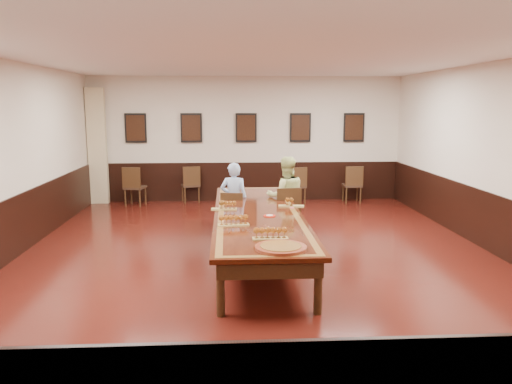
{
  "coord_description": "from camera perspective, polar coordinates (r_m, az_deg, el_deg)",
  "views": [
    {
      "loc": [
        -0.48,
        -7.92,
        2.47
      ],
      "look_at": [
        0.0,
        0.5,
        1.0
      ],
      "focal_mm": 35.0,
      "sensor_mm": 36.0,
      "label": 1
    }
  ],
  "objects": [
    {
      "name": "flight_c",
      "position": [
        7.2,
        -2.59,
        -3.31
      ],
      "size": [
        0.46,
        0.18,
        0.17
      ],
      "color": "olive",
      "rests_on": "conference_table"
    },
    {
      "name": "floor",
      "position": [
        8.31,
        0.2,
        -7.47
      ],
      "size": [
        8.0,
        10.0,
        0.02
      ],
      "primitive_type": "cube",
      "color": "black",
      "rests_on": "ground"
    },
    {
      "name": "spare_chair_d",
      "position": [
        13.01,
        10.92,
        0.9
      ],
      "size": [
        0.45,
        0.49,
        0.95
      ],
      "primitive_type": null,
      "rotation": [
        0.0,
        0.0,
        3.13
      ],
      "color": "#301F15",
      "rests_on": "floor"
    },
    {
      "name": "wall_front",
      "position": [
        3.07,
        5.91,
        -6.64
      ],
      "size": [
        8.0,
        0.02,
        3.2
      ],
      "primitive_type": "cube",
      "color": "beige",
      "rests_on": "floor"
    },
    {
      "name": "wall_right",
      "position": [
        9.14,
        26.21,
        3.41
      ],
      "size": [
        0.02,
        10.0,
        3.2
      ],
      "primitive_type": "cube",
      "color": "beige",
      "rests_on": "floor"
    },
    {
      "name": "spare_chair_c",
      "position": [
        12.71,
        4.57,
        0.81
      ],
      "size": [
        0.53,
        0.56,
        0.94
      ],
      "primitive_type": null,
      "rotation": [
        0.0,
        0.0,
        3.33
      ],
      "color": "#301F15",
      "rests_on": "floor"
    },
    {
      "name": "carved_platter",
      "position": [
        6.07,
        2.85,
        -6.36
      ],
      "size": [
        0.66,
        0.66,
        0.05
      ],
      "color": "maroon",
      "rests_on": "conference_table"
    },
    {
      "name": "flight_b",
      "position": [
        8.55,
        4.0,
        -1.23
      ],
      "size": [
        0.45,
        0.18,
        0.16
      ],
      "color": "olive",
      "rests_on": "conference_table"
    },
    {
      "name": "pink_phone",
      "position": [
        8.49,
        4.11,
        -1.79
      ],
      "size": [
        0.07,
        0.13,
        0.01
      ],
      "primitive_type": "cube",
      "rotation": [
        0.0,
        0.0,
        -0.06
      ],
      "color": "#CE445E",
      "rests_on": "conference_table"
    },
    {
      "name": "red_plate_grp",
      "position": [
        7.82,
        1.55,
        -2.75
      ],
      "size": [
        0.19,
        0.19,
        0.02
      ],
      "color": "red",
      "rests_on": "conference_table"
    },
    {
      "name": "wainscoting",
      "position": [
        8.17,
        0.2,
        -4.06
      ],
      "size": [
        8.0,
        10.0,
        1.0
      ],
      "color": "black",
      "rests_on": "floor"
    },
    {
      "name": "chair_man",
      "position": [
        9.4,
        -2.61,
        -2.57
      ],
      "size": [
        0.48,
        0.51,
        0.89
      ],
      "primitive_type": null,
      "rotation": [
        0.0,
        0.0,
        2.98
      ],
      "color": "#301F15",
      "rests_on": "floor"
    },
    {
      "name": "wall_back",
      "position": [
        12.97,
        -1.14,
        6.05
      ],
      "size": [
        8.0,
        0.02,
        3.2
      ],
      "primitive_type": "cube",
      "color": "beige",
      "rests_on": "floor"
    },
    {
      "name": "flight_a",
      "position": [
        8.3,
        -3.53,
        -1.57
      ],
      "size": [
        0.43,
        0.15,
        0.16
      ],
      "color": "olive",
      "rests_on": "conference_table"
    },
    {
      "name": "ceiling",
      "position": [
        7.97,
        0.21,
        15.22
      ],
      "size": [
        8.0,
        10.0,
        0.02
      ],
      "primitive_type": "cube",
      "color": "white",
      "rests_on": "floor"
    },
    {
      "name": "curtain",
      "position": [
        13.19,
        -17.68,
        5.0
      ],
      "size": [
        0.45,
        0.18,
        2.9
      ],
      "primitive_type": "cube",
      "color": "#C5B387",
      "rests_on": "floor"
    },
    {
      "name": "flight_d",
      "position": [
        6.46,
        1.65,
        -4.82
      ],
      "size": [
        0.46,
        0.14,
        0.17
      ],
      "color": "olive",
      "rests_on": "conference_table"
    },
    {
      "name": "person_man",
      "position": [
        9.43,
        -2.54,
        -0.88
      ],
      "size": [
        0.57,
        0.42,
        1.42
      ],
      "primitive_type": "imported",
      "rotation": [
        0.0,
        0.0,
        2.98
      ],
      "color": "#4F7FC6",
      "rests_on": "floor"
    },
    {
      "name": "chair_woman",
      "position": [
        9.43,
        3.53,
        -2.27
      ],
      "size": [
        0.49,
        0.53,
        0.97
      ],
      "primitive_type": null,
      "rotation": [
        0.0,
        0.0,
        3.22
      ],
      "color": "#301F15",
      "rests_on": "floor"
    },
    {
      "name": "wall_left",
      "position": [
        8.71,
        -27.19,
        3.06
      ],
      "size": [
        0.02,
        10.0,
        3.2
      ],
      "primitive_type": "cube",
      "color": "beige",
      "rests_on": "floor"
    },
    {
      "name": "spare_chair_a",
      "position": [
        12.74,
        -13.66,
        0.67
      ],
      "size": [
        0.55,
        0.58,
        0.98
      ],
      "primitive_type": null,
      "rotation": [
        0.0,
        0.0,
        2.93
      ],
      "color": "#301F15",
      "rests_on": "floor"
    },
    {
      "name": "spare_chair_b",
      "position": [
        12.95,
        -7.5,
        0.92
      ],
      "size": [
        0.55,
        0.57,
        0.94
      ],
      "primitive_type": null,
      "rotation": [
        0.0,
        0.0,
        3.39
      ],
      "color": "#301F15",
      "rests_on": "floor"
    },
    {
      "name": "conference_table",
      "position": [
        8.15,
        0.2,
        -3.3
      ],
      "size": [
        1.4,
        5.0,
        0.76
      ],
      "color": "black",
      "rests_on": "floor"
    },
    {
      "name": "posters",
      "position": [
        12.88,
        -1.14,
        7.36
      ],
      "size": [
        6.14,
        0.04,
        0.74
      ],
      "color": "black",
      "rests_on": "wall_back"
    },
    {
      "name": "person_woman",
      "position": [
        9.47,
        3.43,
        -0.52
      ],
      "size": [
        0.8,
        0.65,
        1.52
      ],
      "primitive_type": "imported",
      "rotation": [
        0.0,
        0.0,
        3.22
      ],
      "color": "#DBE790",
      "rests_on": "floor"
    }
  ]
}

